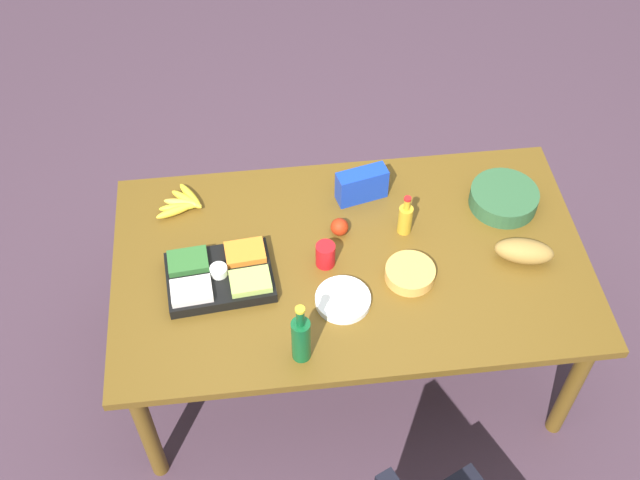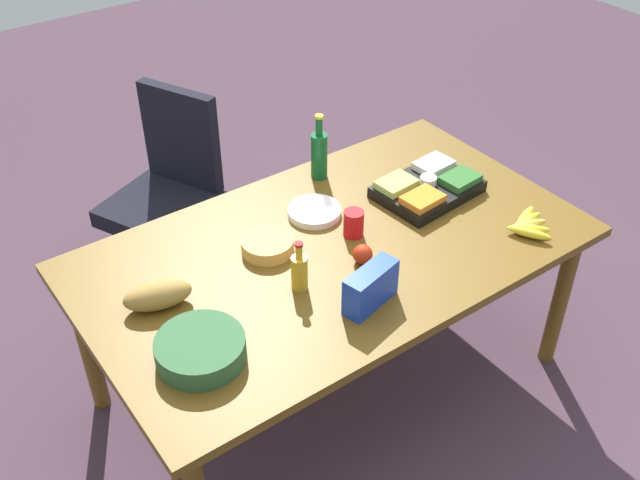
{
  "view_description": "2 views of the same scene",
  "coord_description": "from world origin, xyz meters",
  "px_view_note": "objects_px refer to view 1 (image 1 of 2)",
  "views": [
    {
      "loc": [
        0.36,
        1.99,
        3.29
      ],
      "look_at": [
        0.12,
        -0.09,
        0.79
      ],
      "focal_mm": 44.0,
      "sensor_mm": 36.0,
      "label": 1
    },
    {
      "loc": [
        -1.37,
        -1.81,
        2.53
      ],
      "look_at": [
        -0.05,
        0.01,
        0.8
      ],
      "focal_mm": 41.72,
      "sensor_mm": 36.0,
      "label": 2
    }
  ],
  "objects_px": {
    "banana_bunch": "(183,203)",
    "chip_bowl": "(410,273)",
    "apple_red": "(339,227)",
    "bread_loaf": "(524,251)",
    "dressing_bottle": "(405,218)",
    "red_solo_cup": "(325,255)",
    "veggie_tray": "(220,276)",
    "chip_bag_blue": "(362,185)",
    "wine_bottle": "(301,338)",
    "paper_plate_stack": "(343,300)",
    "salad_bowl": "(504,198)",
    "conference_table": "(350,270)"
  },
  "relations": [
    {
      "from": "bread_loaf",
      "to": "wine_bottle",
      "type": "distance_m",
      "value": 1.01
    },
    {
      "from": "banana_bunch",
      "to": "red_solo_cup",
      "type": "bearing_deg",
      "value": 146.65
    },
    {
      "from": "paper_plate_stack",
      "to": "banana_bunch",
      "type": "relative_size",
      "value": 1.03
    },
    {
      "from": "conference_table",
      "to": "banana_bunch",
      "type": "distance_m",
      "value": 0.79
    },
    {
      "from": "banana_bunch",
      "to": "veggie_tray",
      "type": "bearing_deg",
      "value": 109.11
    },
    {
      "from": "conference_table",
      "to": "bread_loaf",
      "type": "distance_m",
      "value": 0.72
    },
    {
      "from": "paper_plate_stack",
      "to": "red_solo_cup",
      "type": "xyz_separation_m",
      "value": [
        0.05,
        -0.2,
        0.04
      ]
    },
    {
      "from": "conference_table",
      "to": "banana_bunch",
      "type": "relative_size",
      "value": 9.15
    },
    {
      "from": "chip_bowl",
      "to": "wine_bottle",
      "type": "bearing_deg",
      "value": 33.69
    },
    {
      "from": "veggie_tray",
      "to": "chip_bag_blue",
      "type": "height_order",
      "value": "chip_bag_blue"
    },
    {
      "from": "paper_plate_stack",
      "to": "dressing_bottle",
      "type": "bearing_deg",
      "value": -132.14
    },
    {
      "from": "paper_plate_stack",
      "to": "banana_bunch",
      "type": "xyz_separation_m",
      "value": [
        0.62,
        -0.58,
        0.01
      ]
    },
    {
      "from": "chip_bag_blue",
      "to": "wine_bottle",
      "type": "xyz_separation_m",
      "value": [
        0.34,
        0.78,
        0.04
      ]
    },
    {
      "from": "salad_bowl",
      "to": "apple_red",
      "type": "bearing_deg",
      "value": 6.34
    },
    {
      "from": "wine_bottle",
      "to": "veggie_tray",
      "type": "bearing_deg",
      "value": -52.76
    },
    {
      "from": "chip_bag_blue",
      "to": "wine_bottle",
      "type": "height_order",
      "value": "wine_bottle"
    },
    {
      "from": "salad_bowl",
      "to": "red_solo_cup",
      "type": "bearing_deg",
      "value": 16.38
    },
    {
      "from": "chip_bowl",
      "to": "chip_bag_blue",
      "type": "xyz_separation_m",
      "value": [
        0.13,
        -0.46,
        0.05
      ]
    },
    {
      "from": "red_solo_cup",
      "to": "chip_bowl",
      "type": "distance_m",
      "value": 0.35
    },
    {
      "from": "bread_loaf",
      "to": "veggie_tray",
      "type": "xyz_separation_m",
      "value": [
        1.24,
        -0.03,
        -0.01
      ]
    },
    {
      "from": "paper_plate_stack",
      "to": "apple_red",
      "type": "xyz_separation_m",
      "value": [
        -0.03,
        -0.36,
        0.02
      ]
    },
    {
      "from": "banana_bunch",
      "to": "chip_bowl",
      "type": "bearing_deg",
      "value": 151.52
    },
    {
      "from": "banana_bunch",
      "to": "veggie_tray",
      "type": "distance_m",
      "value": 0.45
    },
    {
      "from": "paper_plate_stack",
      "to": "wine_bottle",
      "type": "relative_size",
      "value": 0.73
    },
    {
      "from": "banana_bunch",
      "to": "salad_bowl",
      "type": "bearing_deg",
      "value": 174.1
    },
    {
      "from": "conference_table",
      "to": "paper_plate_stack",
      "type": "relative_size",
      "value": 8.89
    },
    {
      "from": "apple_red",
      "to": "bread_loaf",
      "type": "distance_m",
      "value": 0.76
    },
    {
      "from": "conference_table",
      "to": "chip_bag_blue",
      "type": "height_order",
      "value": "chip_bag_blue"
    },
    {
      "from": "dressing_bottle",
      "to": "salad_bowl",
      "type": "distance_m",
      "value": 0.47
    },
    {
      "from": "conference_table",
      "to": "salad_bowl",
      "type": "bearing_deg",
      "value": -162.02
    },
    {
      "from": "dressing_bottle",
      "to": "apple_red",
      "type": "bearing_deg",
      "value": -3.87
    },
    {
      "from": "wine_bottle",
      "to": "salad_bowl",
      "type": "bearing_deg",
      "value": -145.06
    },
    {
      "from": "banana_bunch",
      "to": "wine_bottle",
      "type": "bearing_deg",
      "value": 118.5
    },
    {
      "from": "conference_table",
      "to": "dressing_bottle",
      "type": "distance_m",
      "value": 0.31
    },
    {
      "from": "dressing_bottle",
      "to": "banana_bunch",
      "type": "relative_size",
      "value": 0.95
    },
    {
      "from": "conference_table",
      "to": "dressing_bottle",
      "type": "height_order",
      "value": "dressing_bottle"
    },
    {
      "from": "salad_bowl",
      "to": "chip_bag_blue",
      "type": "xyz_separation_m",
      "value": [
        0.61,
        -0.11,
        0.04
      ]
    },
    {
      "from": "veggie_tray",
      "to": "chip_bag_blue",
      "type": "xyz_separation_m",
      "value": [
        -0.63,
        -0.4,
        0.04
      ]
    },
    {
      "from": "chip_bowl",
      "to": "chip_bag_blue",
      "type": "relative_size",
      "value": 0.92
    },
    {
      "from": "apple_red",
      "to": "paper_plate_stack",
      "type": "bearing_deg",
      "value": 84.75
    },
    {
      "from": "bread_loaf",
      "to": "wine_bottle",
      "type": "height_order",
      "value": "wine_bottle"
    },
    {
      "from": "paper_plate_stack",
      "to": "salad_bowl",
      "type": "height_order",
      "value": "salad_bowl"
    },
    {
      "from": "wine_bottle",
      "to": "paper_plate_stack",
      "type": "bearing_deg",
      "value": -129.72
    },
    {
      "from": "red_solo_cup",
      "to": "bread_loaf",
      "type": "distance_m",
      "value": 0.81
    },
    {
      "from": "bread_loaf",
      "to": "chip_bag_blue",
      "type": "distance_m",
      "value": 0.74
    },
    {
      "from": "chip_bowl",
      "to": "apple_red",
      "type": "distance_m",
      "value": 0.37
    },
    {
      "from": "bread_loaf",
      "to": "chip_bag_blue",
      "type": "height_order",
      "value": "chip_bag_blue"
    },
    {
      "from": "conference_table",
      "to": "wine_bottle",
      "type": "relative_size",
      "value": 6.49
    },
    {
      "from": "dressing_bottle",
      "to": "banana_bunch",
      "type": "height_order",
      "value": "dressing_bottle"
    },
    {
      "from": "bread_loaf",
      "to": "red_solo_cup",
      "type": "bearing_deg",
      "value": -4.96
    }
  ]
}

